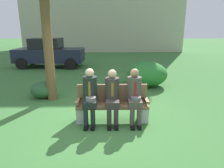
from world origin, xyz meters
TOP-DOWN VIEW (x-y plane):
  - ground_plane at (0.00, 0.00)m, footprint 80.00×80.00m
  - park_bench at (0.19, 0.03)m, footprint 1.75×0.44m
  - seated_man_left at (-0.35, -0.10)m, footprint 0.34×0.72m
  - seated_man_middle at (0.19, -0.10)m, footprint 0.34×0.72m
  - seated_man_right at (0.72, -0.10)m, footprint 0.34×0.72m
  - shrub_near_bench at (1.67, 3.16)m, footprint 1.55×1.42m
  - shrub_mid_lawn at (0.64, 3.14)m, footprint 0.96×0.88m
  - shrub_far_lawn at (-2.06, 1.83)m, footprint 0.86×0.79m
  - parked_car_near at (-3.34, 7.35)m, footprint 3.96×1.84m

SIDE VIEW (x-z plane):
  - ground_plane at x=0.00m, z-range 0.00..0.00m
  - shrub_far_lawn at x=-2.06m, z-range 0.00..0.54m
  - shrub_mid_lawn at x=0.64m, z-range 0.00..0.60m
  - park_bench at x=0.19m, z-range -0.03..0.87m
  - shrub_near_bench at x=1.67m, z-range 0.00..0.97m
  - seated_man_middle at x=0.19m, z-range 0.08..1.39m
  - seated_man_right at x=0.72m, z-range 0.07..1.40m
  - seated_man_left at x=-0.35m, z-range 0.07..1.41m
  - parked_car_near at x=-3.34m, z-range 0.00..1.68m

